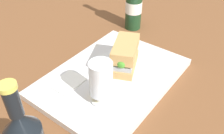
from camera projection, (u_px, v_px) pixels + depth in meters
ground_plane at (112, 80)px, 0.76m from camera, size 3.00×3.00×0.00m
tray at (112, 77)px, 0.76m from camera, size 0.44×0.32×0.02m
placemat at (112, 75)px, 0.75m from camera, size 0.38×0.27×0.00m
plate at (125, 68)px, 0.76m from camera, size 0.19×0.19×0.01m
sandwich at (125, 56)px, 0.73m from camera, size 0.14×0.11×0.08m
beer_glass at (101, 82)px, 0.62m from camera, size 0.06×0.06×0.12m
napkin_folded at (68, 82)px, 0.72m from camera, size 0.09×0.07×0.01m
second_bottle at (134, 3)px, 0.96m from camera, size 0.07×0.07×0.27m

